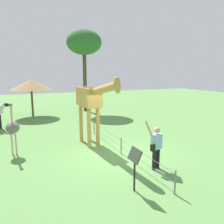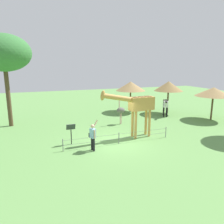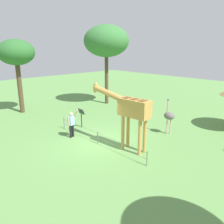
{
  "view_description": "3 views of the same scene",
  "coord_description": "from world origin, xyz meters",
  "views": [
    {
      "loc": [
        8.11,
        -3.88,
        3.51
      ],
      "look_at": [
        -0.69,
        0.05,
        1.76
      ],
      "focal_mm": 35.22,
      "sensor_mm": 36.0,
      "label": 1
    },
    {
      "loc": [
        4.92,
        12.07,
        4.9
      ],
      "look_at": [
        0.15,
        -0.68,
        1.89
      ],
      "focal_mm": 34.3,
      "sensor_mm": 36.0,
      "label": 2
    },
    {
      "loc": [
        -9.26,
        7.94,
        5.33
      ],
      "look_at": [
        -0.59,
        -0.37,
        1.88
      ],
      "focal_mm": 36.73,
      "sensor_mm": 36.0,
      "label": 3
    }
  ],
  "objects": [
    {
      "name": "ground_plane",
      "position": [
        0.0,
        0.0,
        0.0
      ],
      "size": [
        60.0,
        60.0,
        0.0
      ],
      "primitive_type": "plane",
      "color": "#60934C"
    },
    {
      "name": "giraffe",
      "position": [
        -1.64,
        -0.59,
        2.22
      ],
      "size": [
        3.9,
        0.81,
        3.39
      ],
      "color": "#C69347",
      "rests_on": "ground_plane"
    },
    {
      "name": "visitor",
      "position": [
        1.84,
        0.67,
        0.9
      ],
      "size": [
        0.58,
        0.57,
        1.76
      ],
      "color": "black",
      "rests_on": "ground_plane"
    },
    {
      "name": "zebra",
      "position": [
        -7.07,
        -5.16,
        1.16
      ],
      "size": [
        1.2,
        1.7,
        1.66
      ],
      "color": "black",
      "rests_on": "ground_plane"
    },
    {
      "name": "ostrich",
      "position": [
        -1.9,
        -4.04,
        1.18
      ],
      "size": [
        0.7,
        0.56,
        2.25
      ],
      "color": "#CC9E93",
      "rests_on": "ground_plane"
    },
    {
      "name": "shade_hut_near",
      "position": [
        -8.06,
        -6.23,
        2.79
      ],
      "size": [
        2.88,
        2.88,
        3.28
      ],
      "color": "brown",
      "rests_on": "ground_plane"
    },
    {
      "name": "shade_hut_far",
      "position": [
        -4.8,
        -8.29,
        2.71
      ],
      "size": [
        3.09,
        3.09,
        3.2
      ],
      "color": "brown",
      "rests_on": "ground_plane"
    },
    {
      "name": "shade_hut_aside",
      "position": [
        -10.31,
        -2.62,
        2.53
      ],
      "size": [
        3.2,
        3.2,
        2.95
      ],
      "color": "brown",
      "rests_on": "ground_plane"
    },
    {
      "name": "tree_east",
      "position": [
        6.75,
        -6.69,
        5.78
      ],
      "size": [
        4.1,
        4.1,
        7.25
      ],
      "color": "brown",
      "rests_on": "ground_plane"
    },
    {
      "name": "info_sign",
      "position": [
        2.84,
        -0.79,
        0.95
      ],
      "size": [
        0.56,
        0.21,
        1.32
      ],
      "color": "black",
      "rests_on": "ground_plane"
    },
    {
      "name": "wire_fence",
      "position": [
        0.0,
        0.18,
        0.4
      ],
      "size": [
        7.05,
        0.05,
        0.75
      ],
      "color": "slate",
      "rests_on": "ground_plane"
    }
  ]
}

